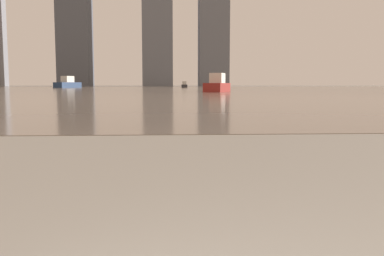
# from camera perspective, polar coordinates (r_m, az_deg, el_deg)

# --- Properties ---
(harbor_water) EXTENTS (180.00, 110.00, 0.01)m
(harbor_water) POSITION_cam_1_polar(r_m,az_deg,el_deg) (61.74, -3.13, 5.22)
(harbor_water) COLOR gray
(harbor_water) RESTS_ON ground_plane
(harbor_boat_1) EXTENTS (4.13, 5.91, 2.11)m
(harbor_boat_1) POSITION_cam_1_polar(r_m,az_deg,el_deg) (81.03, -16.25, 5.70)
(harbor_boat_1) COLOR navy
(harbor_boat_1) RESTS_ON harbor_water
(harbor_boat_2) EXTENTS (3.10, 4.99, 1.77)m
(harbor_boat_2) POSITION_cam_1_polar(r_m,az_deg,el_deg) (40.92, 3.39, 5.72)
(harbor_boat_2) COLOR maroon
(harbor_boat_2) RESTS_ON harbor_water
(harbor_boat_3) EXTENTS (1.13, 3.20, 1.19)m
(harbor_boat_3) POSITION_cam_1_polar(r_m,az_deg,el_deg) (83.49, -1.03, 5.72)
(harbor_boat_3) COLOR #2D2D33
(harbor_boat_3) RESTS_ON harbor_water
(skyline_tower_1) EXTENTS (8.27, 8.76, 28.42)m
(skyline_tower_1) POSITION_cam_1_polar(r_m,az_deg,el_deg) (121.10, -15.36, 12.13)
(skyline_tower_1) COLOR #4C515B
(skyline_tower_1) RESTS_ON ground_plane
(skyline_tower_2) EXTENTS (7.89, 12.20, 28.57)m
(skyline_tower_2) POSITION_cam_1_polar(r_m,az_deg,el_deg) (118.53, -4.57, 12.49)
(skyline_tower_2) COLOR slate
(skyline_tower_2) RESTS_ON ground_plane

